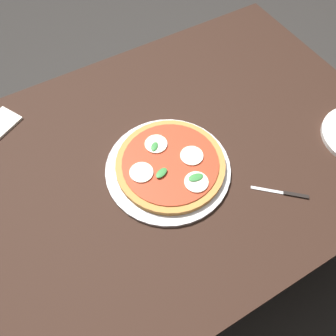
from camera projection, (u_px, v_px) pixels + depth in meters
ground_plane at (171, 242)px, 1.73m from camera, size 6.00×6.00×0.00m
dining_table at (172, 170)px, 1.15m from camera, size 1.40×0.98×0.78m
serving_tray at (168, 169)px, 1.03m from camera, size 0.37×0.37×0.01m
pizza at (170, 164)px, 1.02m from camera, size 0.32×0.32×0.03m
knife at (287, 193)px, 0.99m from camera, size 0.13×0.12×0.01m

